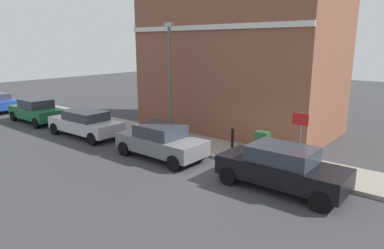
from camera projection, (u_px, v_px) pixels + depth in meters
The scene contains 11 objects.
ground at pixel (225, 170), 13.48m from camera, with size 80.00×80.00×0.00m, color #38383A.
sidewalk at pixel (154, 134), 18.68m from camera, with size 2.34×30.00×0.15m, color gray.
corner_building at pixel (240, 51), 19.17m from camera, with size 6.20×10.49×8.97m.
car_black at pixel (281, 167), 11.57m from camera, with size 1.84×4.32×1.53m.
car_grey at pixel (161, 141), 14.79m from camera, with size 1.86×4.10×1.49m.
car_silver at pixel (85, 123), 18.28m from camera, with size 1.90×4.49×1.40m.
car_green at pixel (36, 110), 21.57m from camera, with size 1.89×4.23×1.49m.
utility_cabinet at pixel (262, 146), 14.37m from camera, with size 0.46×0.61×1.15m.
bollard_near_cabinet at pixel (232, 139), 15.37m from camera, with size 0.14×0.14×1.04m.
street_sign at pixel (300, 134), 12.51m from camera, with size 0.08×0.60×2.30m.
lamppost at pixel (170, 76), 17.17m from camera, with size 0.20×0.44×5.72m.
Camera 1 is at (-10.68, -6.99, 4.86)m, focal length 32.00 mm.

